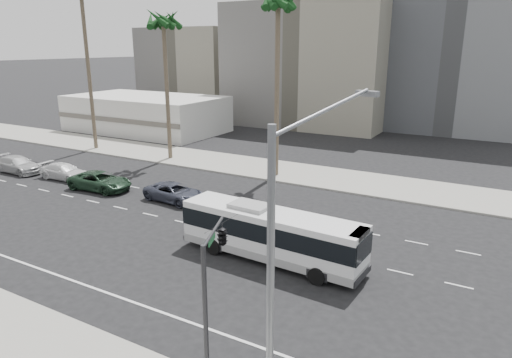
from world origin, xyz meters
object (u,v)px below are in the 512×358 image
Objects in this scene: city_bus at (271,233)px; palm_mid at (163,25)px; streetlight_corner at (284,266)px; palm_near at (278,6)px; car_b at (100,181)px; car_a at (175,193)px; traffic_signal at (221,239)px; car_d at (18,165)px; car_c at (64,171)px.

palm_mid is (-20.98, 16.35, 12.28)m from city_bus.
palm_near is (-13.97, 26.89, 9.19)m from streetlight_corner.
palm_near is at bearing -1.84° from palm_mid.
car_b is 17.70m from palm_mid.
car_a is 0.96× the size of traffic_signal.
streetlight_corner is 39.31m from palm_mid.
car_a is at bearing 114.75° from traffic_signal.
car_a is at bearing -88.57° from car_d.
car_c is (-24.48, 5.40, -0.94)m from city_bus.
car_b is 21.41m from palm_near.
car_d is 1.00× the size of traffic_signal.
traffic_signal reaches higher than car_d.
streetlight_corner is 5.83m from traffic_signal.
palm_mid reaches higher than city_bus.
city_bus is 0.72× the size of palm_mid.
palm_mid reaches higher than car_a.
city_bus is at bearing 81.86° from traffic_signal.
traffic_signal is 0.32× the size of palm_near.
car_a reaches higher than car_c.
car_d is at bearing 96.41° from car_a.
city_bus reaches higher than car_d.
palm_near is at bearing -61.77° from car_c.
car_c is 0.91× the size of car_d.
city_bus is at bearing -111.23° from car_a.
car_b is 24.28m from traffic_signal.
streetlight_corner is 0.63× the size of palm_near.
car_c is at bearing -147.70° from palm_near.
car_a is 0.96× the size of car_d.
city_bus is at bearing 131.78° from streetlight_corner.
palm_mid is at bearing 112.85° from traffic_signal.
palm_near is at bearing 129.96° from streetlight_corner.
car_c is at bearing -84.13° from car_d.
car_a is 7.53m from car_b.
car_d is at bearing -153.49° from palm_near.
city_bus is at bearing -106.51° from car_c.
streetlight_corner is at bearing -62.55° from palm_near.
car_a is at bearing -48.95° from palm_mid.
streetlight_corner is at bearing -58.11° from traffic_signal.
traffic_signal is at bearing -67.96° from palm_near.
traffic_signal reaches higher than car_b.
palm_near is at bearing -64.32° from car_d.
traffic_signal is (26.15, -12.93, 3.80)m from car_c.
car_c is at bearing 77.94° from car_b.
car_b is 1.04× the size of traffic_signal.
car_d is (-11.33, 0.04, 0.01)m from car_b.
palm_near is at bearing 91.40° from traffic_signal.
car_c is 24.45m from palm_near.
palm_near reaches higher than car_b.
palm_near reaches higher than car_c.
palm_mid is (-22.65, 23.88, 9.42)m from traffic_signal.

